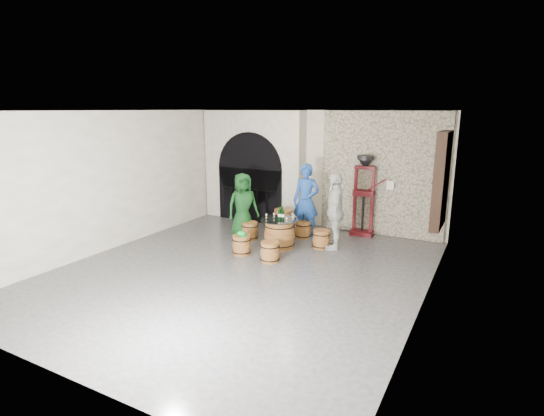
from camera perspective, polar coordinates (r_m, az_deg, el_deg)
The scene contains 31 objects.
ground at distance 8.77m, azimuth -4.11°, elevation -8.49°, with size 8.00×8.00×0.00m, color #313134.
wall_back at distance 11.83m, azimuth 6.15°, elevation 5.19°, with size 8.00×8.00×0.00m, color beige.
wall_front at distance 5.49m, azimuth -27.33°, elevation -5.71°, with size 8.00×8.00×0.00m, color beige.
wall_left at distance 10.58m, azimuth -20.56°, elevation 3.47°, with size 8.00×8.00×0.00m, color beige.
wall_right at distance 7.12m, azimuth 20.26°, elevation -0.93°, with size 8.00×8.00×0.00m, color beige.
ceiling at distance 8.15m, azimuth -4.49°, elevation 12.90°, with size 8.00×8.00×0.00m, color beige.
stone_facing_panel at distance 11.24m, azimuth 14.59°, elevation 4.41°, with size 3.20×0.12×3.18m, color #B1A88D.
arched_opening at distance 12.44m, azimuth -2.48°, elevation 5.56°, with size 3.10×0.60×3.19m.
shuttered_window at distance 9.44m, azimuth 21.75°, elevation 3.51°, with size 0.23×1.10×2.00m.
barrel_table at distance 10.10m, azimuth 1.02°, elevation -3.45°, with size 0.89×0.89×0.69m.
barrel_stool_left at distance 10.78m, azimuth -3.01°, elevation -3.06°, with size 0.43×0.43×0.44m.
barrel_stool_far at distance 10.91m, azimuth 4.24°, elevation -2.89°, with size 0.43×0.43×0.44m.
barrel_stool_right at distance 10.15m, azimuth 6.66°, elevation -4.19°, with size 0.43×0.43×0.44m.
barrel_stool_near_right at distance 9.21m, azimuth -0.28°, elevation -5.92°, with size 0.43×0.43×0.44m.
barrel_stool_near_left at distance 9.70m, azimuth -4.11°, elevation -4.96°, with size 0.43×0.43×0.44m.
green_cap at distance 9.61m, azimuth -4.12°, elevation -3.45°, with size 0.25×0.20×0.11m.
person_green at distance 10.79m, azimuth -3.93°, elevation 0.31°, with size 0.82×0.53×1.67m, color #0F3815.
person_blue at distance 10.80m, azimuth 4.59°, elevation 0.94°, with size 0.69×0.45×1.90m, color navy.
person_white at distance 9.98m, azimuth 8.48°, elevation -0.40°, with size 1.07×0.45×1.82m, color silver.
wine_bottle_left at distance 9.97m, azimuth 1.02°, elevation -0.81°, with size 0.08×0.08×0.32m.
wine_bottle_center at distance 9.94m, azimuth 1.46°, elevation -0.85°, with size 0.08×0.08×0.32m.
wine_bottle_right at distance 10.12m, azimuth 1.28°, elevation -0.59°, with size 0.08×0.08×0.32m.
tasting_glass_a at distance 10.12m, azimuth -0.77°, elevation -1.07°, with size 0.05×0.05×0.10m, color #B56023, non-canonical shape.
tasting_glass_b at distance 9.96m, azimuth 2.88°, elevation -1.32°, with size 0.05×0.05×0.10m, color #B56023, non-canonical shape.
tasting_glass_c at distance 10.17m, azimuth 1.01°, elevation -1.01°, with size 0.05×0.05×0.10m, color #B56023, non-canonical shape.
tasting_glass_d at distance 10.18m, azimuth 2.75°, elevation -1.00°, with size 0.05×0.05×0.10m, color #B56023, non-canonical shape.
tasting_glass_e at distance 9.79m, azimuth 1.98°, elevation -1.58°, with size 0.05×0.05×0.10m, color #B56023, non-canonical shape.
tasting_glass_f at distance 10.20m, azimuth 0.27°, elevation -0.96°, with size 0.05×0.05×0.10m, color #B56023, non-canonical shape.
side_barrel at distance 11.04m, azimuth 1.55°, elevation -1.97°, with size 0.52×0.52×0.70m.
corking_press at distance 11.17m, azimuth 12.27°, elevation 2.46°, with size 0.87×0.50×2.08m.
control_box at distance 11.14m, azimuth 15.67°, elevation 2.97°, with size 0.18×0.10×0.22m, color silver.
Camera 1 is at (4.38, -6.87, 3.24)m, focal length 28.00 mm.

